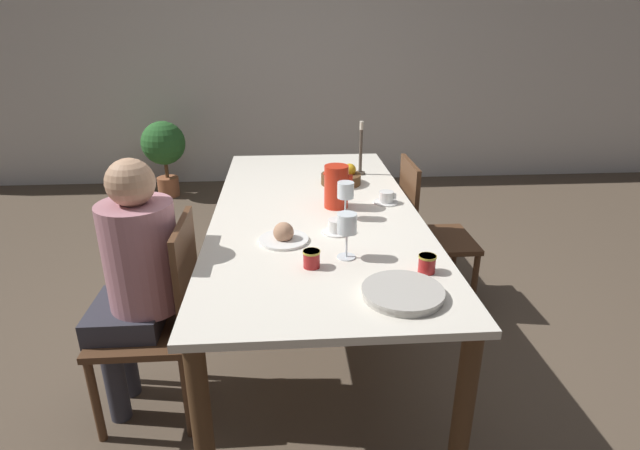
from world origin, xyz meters
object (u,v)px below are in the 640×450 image
Objects in this scene: person_seated at (136,271)px; serving_tray at (403,293)px; potted_plant at (164,148)px; teacup_near_person at (337,227)px; jam_jar_red at (427,263)px; red_pitcher at (336,186)px; teacup_across at (386,198)px; bread_plate at (284,236)px; fruit_bowl at (341,177)px; wine_glass_water at (346,192)px; chair_opposite at (426,231)px; jam_jar_amber at (312,258)px; chair_person_side at (162,317)px; wine_glass_juice at (347,226)px; candlestick_tall at (361,154)px.

serving_tray is at bearing -112.63° from person_seated.
teacup_near_person is at bearing -63.86° from potted_plant.
serving_tray is 0.22m from jam_jar_red.
red_pitcher is 1.68× the size of teacup_across.
person_seated is 0.63m from bread_plate.
teacup_across is 0.40m from fruit_bowl.
wine_glass_water reaches higher than fruit_bowl.
teacup_across is at bearing 51.36° from teacup_near_person.
red_pitcher is (-0.58, -0.33, 0.40)m from chair_opposite.
chair_person_side is at bearing 166.20° from jam_jar_amber.
chair_person_side is 0.89m from wine_glass_juice.
jam_jar_red is at bearing -102.07° from chair_person_side.
chair_person_side is 1.13m from jam_jar_red.
person_seated is 17.10× the size of jam_jar_amber.
jam_jar_red reaches higher than teacup_across.
red_pitcher is at bearing -171.47° from teacup_across.
chair_person_side is 4.85× the size of wine_glass_juice.
jam_jar_red reaches higher than potted_plant.
teacup_across is (0.28, 0.62, -0.11)m from wine_glass_juice.
candlestick_tall is (0.14, 0.19, 0.09)m from fruit_bowl.
chair_person_side is 1.06m from serving_tray.
teacup_across is at bearing 8.53° from red_pitcher.
bread_plate is at bearing -115.85° from candlestick_tall.
wine_glass_juice is 3.44m from potted_plant.
wine_glass_juice is at bearing -91.75° from red_pitcher.
jam_jar_red is (1.06, -0.23, 0.33)m from chair_person_side.
red_pitcher reaches higher than wine_glass_juice.
candlestick_tall is at bearing 53.34° from fruit_bowl.
fruit_bowl reaches higher than teacup_across.
bread_plate reaches higher than jam_jar_amber.
teacup_near_person is at bearing -97.79° from fruit_bowl.
teacup_across reaches higher than serving_tray.
jam_jar_red is 1.30m from candlestick_tall.
person_seated is 0.75m from jam_jar_amber.
wine_glass_water is at bearing -103.77° from candlestick_tall.
teacup_near_person is 0.35m from jam_jar_amber.
person_seated is at bearing 165.87° from jam_jar_amber.
chair_person_side reaches higher than potted_plant.
jam_jar_amber is at bearing -67.17° from bread_plate.
candlestick_tall is at bearing 76.23° from wine_glass_water.
potted_plant is at bearing 118.51° from wine_glass_water.
fruit_bowl is at bearing -55.06° from potted_plant.
wine_glass_water is 0.33m from teacup_across.
teacup_near_person is (-0.06, -0.17, -0.11)m from wine_glass_water.
jam_jar_amber is at bearing -103.80° from chair_person_side.
wine_glass_juice is 0.28m from teacup_near_person.
serving_tray is at bearing -97.66° from teacup_across.
candlestick_tall reaches higher than wine_glass_juice.
chair_opposite is at bearing 53.24° from jam_jar_amber.
teacup_near_person is (-0.61, -0.66, 0.32)m from chair_opposite.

